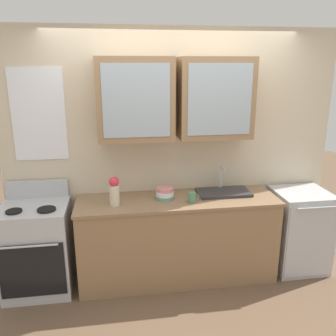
# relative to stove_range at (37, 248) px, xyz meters

# --- Properties ---
(ground_plane) EXTENTS (10.00, 10.00, 0.00)m
(ground_plane) POSITION_rel_stove_range_xyz_m (1.40, 0.00, -0.45)
(ground_plane) COLOR brown
(back_wall_unit) EXTENTS (3.45, 0.42, 2.54)m
(back_wall_unit) POSITION_rel_stove_range_xyz_m (1.39, 0.28, 0.99)
(back_wall_unit) COLOR beige
(back_wall_unit) RESTS_ON ground_plane
(counter) EXTENTS (2.02, 0.59, 0.88)m
(counter) POSITION_rel_stove_range_xyz_m (1.40, 0.00, -0.01)
(counter) COLOR #93704C
(counter) RESTS_ON ground_plane
(stove_range) EXTENTS (0.64, 0.60, 1.06)m
(stove_range) POSITION_rel_stove_range_xyz_m (0.00, 0.00, 0.00)
(stove_range) COLOR silver
(stove_range) RESTS_ON ground_plane
(sink_faucet) EXTENTS (0.54, 0.30, 0.27)m
(sink_faucet) POSITION_rel_stove_range_xyz_m (1.89, 0.08, 0.46)
(sink_faucet) COLOR #2D2D30
(sink_faucet) RESTS_ON counter
(bowl_stack) EXTENTS (0.19, 0.19, 0.12)m
(bowl_stack) POSITION_rel_stove_range_xyz_m (1.27, 0.03, 0.49)
(bowl_stack) COLOR #669972
(bowl_stack) RESTS_ON counter
(vase) EXTENTS (0.10, 0.10, 0.29)m
(vase) POSITION_rel_stove_range_xyz_m (0.77, -0.07, 0.58)
(vase) COLOR beige
(vase) RESTS_ON counter
(cup_near_sink) EXTENTS (0.12, 0.08, 0.10)m
(cup_near_sink) POSITION_rel_stove_range_xyz_m (1.52, -0.11, 0.49)
(cup_near_sink) COLOR #4C7F59
(cup_near_sink) RESTS_ON counter
(dishwasher) EXTENTS (0.56, 0.58, 0.88)m
(dishwasher) POSITION_rel_stove_range_xyz_m (2.74, -0.00, -0.01)
(dishwasher) COLOR silver
(dishwasher) RESTS_ON ground_plane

